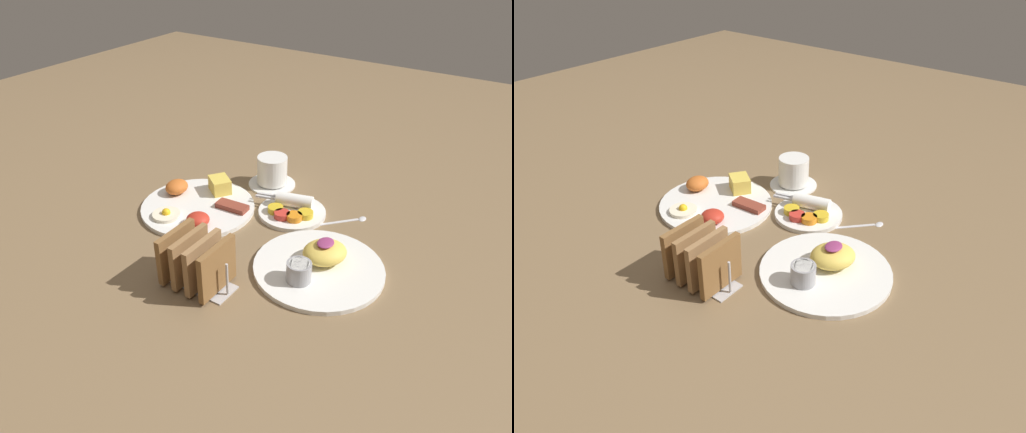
% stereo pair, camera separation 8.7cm
% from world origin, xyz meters
% --- Properties ---
extents(ground_plane, '(3.00, 3.00, 0.00)m').
position_xyz_m(ground_plane, '(0.00, 0.00, 0.00)').
color(ground_plane, brown).
extents(plate_breakfast, '(0.27, 0.27, 0.05)m').
position_xyz_m(plate_breakfast, '(0.07, 0.18, 0.01)').
color(plate_breakfast, white).
rests_on(plate_breakfast, ground_plane).
extents(plate_condiments, '(0.16, 0.18, 0.04)m').
position_xyz_m(plate_condiments, '(0.17, -0.02, 0.01)').
color(plate_condiments, white).
rests_on(plate_condiments, ground_plane).
extents(plate_foreground, '(0.26, 0.26, 0.06)m').
position_xyz_m(plate_foreground, '(0.01, -0.16, 0.01)').
color(plate_foreground, white).
rests_on(plate_foreground, ground_plane).
extents(toast_rack, '(0.10, 0.15, 0.10)m').
position_xyz_m(toast_rack, '(-0.14, 0.01, 0.05)').
color(toast_rack, '#B7B7BC').
rests_on(toast_rack, ground_plane).
extents(coffee_cup, '(0.12, 0.12, 0.08)m').
position_xyz_m(coffee_cup, '(0.26, 0.10, 0.04)').
color(coffee_cup, white).
rests_on(coffee_cup, ground_plane).
extents(teaspoon, '(0.10, 0.09, 0.01)m').
position_xyz_m(teaspoon, '(0.21, -0.14, 0.00)').
color(teaspoon, silver).
rests_on(teaspoon, ground_plane).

